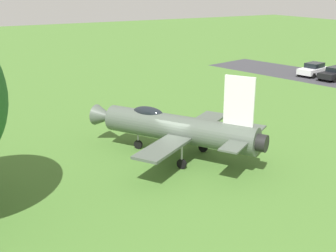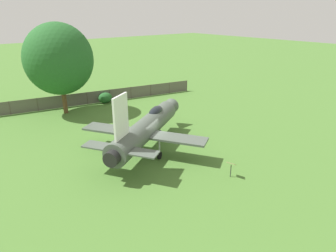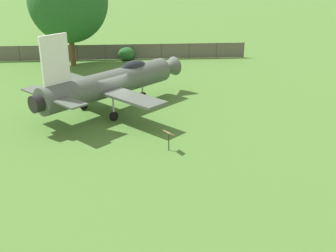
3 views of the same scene
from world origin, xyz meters
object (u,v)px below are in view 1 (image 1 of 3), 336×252
at_px(parked_car_black, 336,73).
at_px(parked_car_white, 313,69).
at_px(info_plaque, 244,120).
at_px(display_jet, 174,127).

xyz_separation_m(parked_car_black, parked_car_white, (2.79, 0.65, 0.03)).
relative_size(info_plaque, parked_car_black, 0.23).
relative_size(parked_car_black, parked_car_white, 1.14).
relative_size(display_jet, parked_car_black, 2.28).
bearing_deg(display_jet, info_plaque, -107.62).
bearing_deg(parked_car_white, display_jet, 14.05).
bearing_deg(parked_car_white, info_plaque, 18.00).
bearing_deg(display_jet, parked_car_black, -100.09).
bearing_deg(info_plaque, parked_car_black, -65.93).
distance_m(info_plaque, parked_car_white, 23.71).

